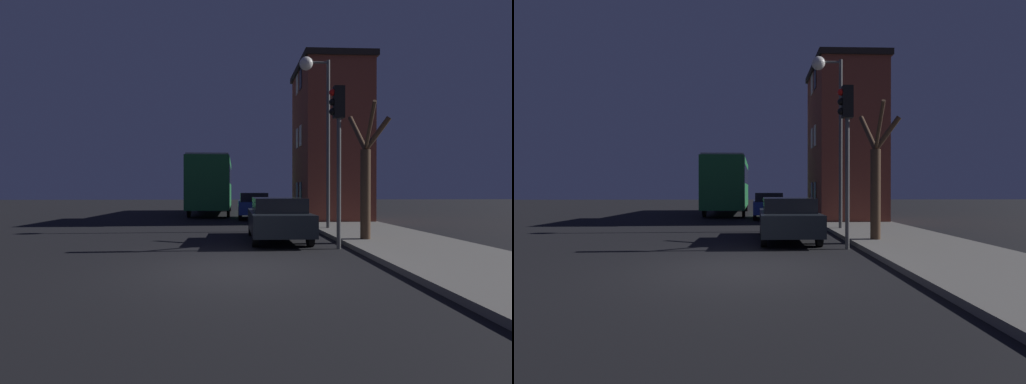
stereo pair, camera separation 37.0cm
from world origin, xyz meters
TOP-DOWN VIEW (x-y plane):
  - ground_plane at (0.00, 0.00)m, footprint 120.00×120.00m
  - sidewalk at (5.05, 0.00)m, footprint 3.64×60.00m
  - brick_building at (5.10, 13.07)m, footprint 3.58×5.47m
  - streetlamp at (3.23, 7.51)m, footprint 1.24×0.54m
  - traffic_light at (2.86, 2.68)m, footprint 0.43×0.24m
  - bare_tree at (4.06, 3.87)m, footprint 0.96×2.48m
  - bus at (-1.67, 19.40)m, footprint 2.61×10.28m
  - car_near_lane at (1.36, 4.63)m, footprint 1.81×4.59m
  - car_mid_lane at (1.01, 14.51)m, footprint 1.74×3.99m

SIDE VIEW (x-z plane):
  - ground_plane at x=0.00m, z-range 0.00..0.00m
  - sidewalk at x=5.05m, z-range 0.00..0.14m
  - car_near_lane at x=1.36m, z-range 0.04..1.46m
  - car_mid_lane at x=1.01m, z-range 0.04..1.54m
  - bare_tree at x=4.06m, z-range -0.01..4.07m
  - bus at x=-1.67m, z-range 0.35..4.17m
  - traffic_light at x=2.86m, z-range 0.99..5.59m
  - brick_building at x=5.10m, z-range 0.15..8.46m
  - streetlamp at x=3.23m, z-range 1.89..8.79m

